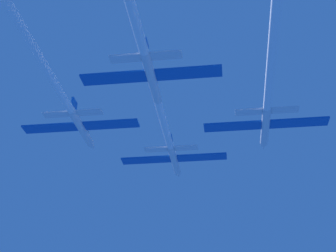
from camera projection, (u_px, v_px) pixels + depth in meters
name	position (u px, v px, depth m)	size (l,w,h in m)	color
jet_lead	(161.00, 114.00, 73.62)	(17.79, 56.87, 2.95)	silver
jet_left_wing	(47.00, 69.00, 64.46)	(17.79, 56.42, 2.95)	silver
jet_right_wing	(271.00, 58.00, 60.14)	(17.79, 58.97, 2.95)	silver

